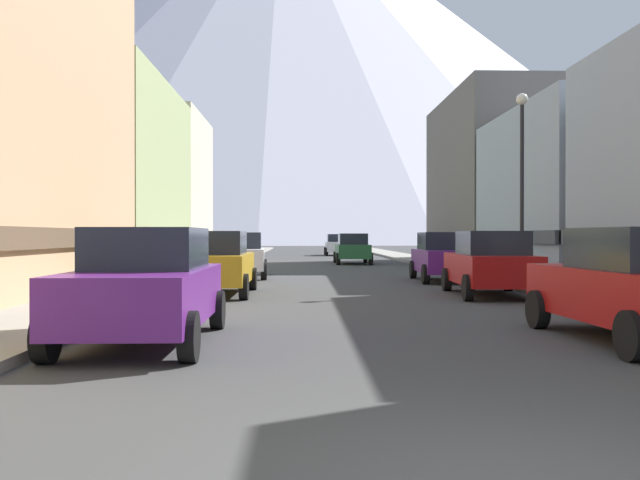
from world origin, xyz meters
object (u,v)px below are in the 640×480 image
Objects in this scene: car_right_1 at (490,263)px; car_driving_1 at (337,245)px; potted_plant_0 at (139,265)px; car_driving_0 at (352,249)px; car_left_0 at (146,285)px; pedestrian_2 at (139,259)px; streetlamp_right at (522,160)px; car_right_0 at (638,284)px; car_left_1 at (216,263)px; potted_plant_1 at (97,271)px; car_left_2 at (241,255)px; car_right_2 at (444,256)px.

car_driving_1 is at bearing 93.20° from car_right_1.
car_driving_0 is at bearing 62.53° from potted_plant_0.
pedestrian_2 is (-2.45, 10.09, 0.06)m from car_left_0.
car_left_0 is at bearing -132.85° from car_right_1.
car_driving_1 is 37.45m from streetlamp_right.
pedestrian_2 is at bearing -178.85° from streetlamp_right.
car_left_0 is 10.38m from pedestrian_2.
pedestrian_2 is (-10.05, 10.26, 0.06)m from car_right_0.
pedestrian_2 reaches higher than car_right_1.
car_right_0 is 5.13× the size of potted_plant_0.
potted_plant_0 is (-10.80, 5.20, -0.26)m from car_right_1.
car_left_0 and car_driving_0 have the same top height.
car_left_0 is 1.00× the size of car_driving_0.
potted_plant_1 is at bearing -174.86° from car_left_1.
car_driving_1 reaches higher than potted_plant_0.
pedestrian_2 is 11.99m from streetlamp_right.
pedestrian_2 is (0.75, 1.67, 0.28)m from potted_plant_1.
car_left_2 is 1.02× the size of car_driving_1.
streetlamp_right reaches higher than car_driving_0.
car_left_0 is 2.54× the size of pedestrian_2.
car_left_1 is 9.79m from streetlamp_right.
car_right_2 is 1.01× the size of car_driving_1.
car_left_0 is at bearing -131.55° from streetlamp_right.
car_right_2 is at bearing -17.53° from car_left_2.
pedestrian_2 reaches higher than car_right_2.
car_left_2 reaches higher than potted_plant_1.
pedestrian_2 is (-10.05, -4.36, 0.06)m from car_right_2.
car_driving_0 is at bearing 100.83° from streetlamp_right.
car_left_2 is 9.02m from potted_plant_1.
potted_plant_0 is at bearing 154.28° from car_right_1.
car_right_2 is (7.60, 5.74, 0.00)m from car_left_1.
car_driving_0 is 4.77× the size of potted_plant_1.
streetlamp_right is (3.75, -37.13, 3.09)m from car_driving_1.
car_driving_0 is at bearing 68.41° from pedestrian_2.
car_right_1 is (-0.01, 8.36, 0.00)m from car_right_0.
streetlamp_right is at bearing -13.95° from potted_plant_0.
car_right_2 is at bearing 23.43° from pedestrian_2.
streetlamp_right is at bearing -35.49° from car_left_2.
car_left_0 is at bearing -76.36° from pedestrian_2.
car_right_1 and car_right_2 have the same top height.
car_left_0 is 5.07× the size of potted_plant_0.
pedestrian_2 is at bearing -109.90° from car_left_2.
car_left_0 and car_right_0 have the same top height.
car_left_1 is 3.22m from potted_plant_1.
pedestrian_2 reaches higher than car_driving_0.
car_right_2 is 15.64m from car_driving_0.
car_right_0 is at bearing -51.45° from potted_plant_0.
car_right_0 is at bearing -87.35° from car_driving_1.
car_driving_0 reaches higher than potted_plant_1.
potted_plant_1 reaches higher than potted_plant_0.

